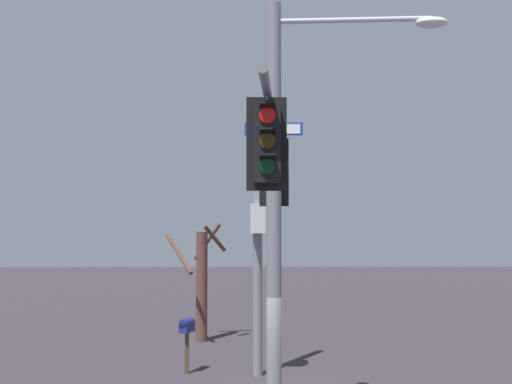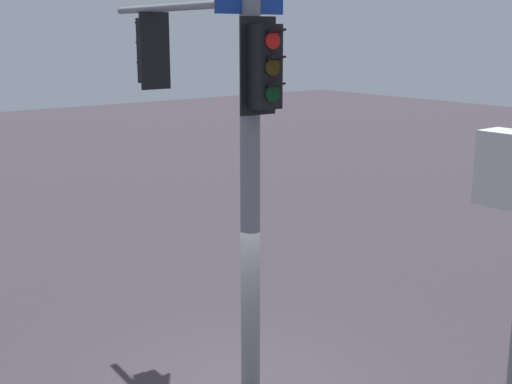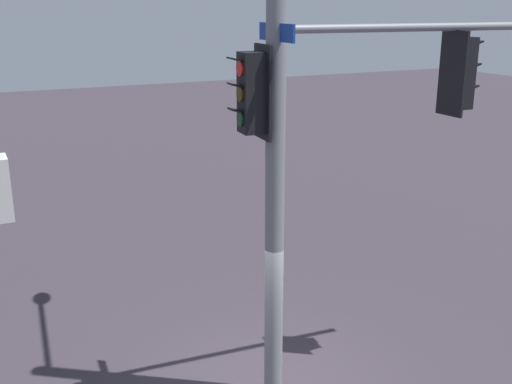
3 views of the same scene
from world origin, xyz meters
name	(u,v)px [view 3 (image 3 of 3)]	position (x,y,z in m)	size (l,w,h in m)	color
main_signal_pole_assembly	(304,104)	(-0.06, -0.49, 4.62)	(3.81, 5.01, 8.05)	slate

